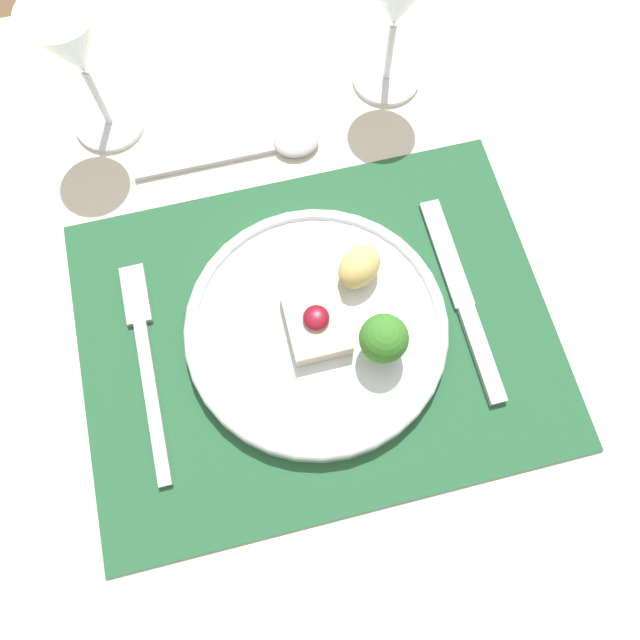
# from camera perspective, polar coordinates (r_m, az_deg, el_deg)

# --- Properties ---
(ground_plane) EXTENTS (8.00, 8.00, 0.00)m
(ground_plane) POSITION_cam_1_polar(r_m,az_deg,el_deg) (1.36, -0.15, -11.62)
(ground_plane) COLOR brown
(dining_table) EXTENTS (1.51, 0.94, 0.77)m
(dining_table) POSITION_cam_1_polar(r_m,az_deg,el_deg) (0.69, -0.29, -3.62)
(dining_table) COLOR beige
(dining_table) RESTS_ON ground_plane
(placemat) EXTENTS (0.45, 0.34, 0.00)m
(placemat) POSITION_cam_1_polar(r_m,az_deg,el_deg) (0.60, -0.33, -1.14)
(placemat) COLOR #235633
(placemat) RESTS_ON dining_table
(dinner_plate) EXTENTS (0.25, 0.25, 0.07)m
(dinner_plate) POSITION_cam_1_polar(r_m,az_deg,el_deg) (0.59, 0.34, -0.17)
(dinner_plate) COLOR silver
(dinner_plate) RESTS_ON placemat
(fork) EXTENTS (0.02, 0.22, 0.01)m
(fork) POSITION_cam_1_polar(r_m,az_deg,el_deg) (0.61, -15.71, -2.92)
(fork) COLOR #B2B2B7
(fork) RESTS_ON placemat
(knife) EXTENTS (0.02, 0.22, 0.01)m
(knife) POSITION_cam_1_polar(r_m,az_deg,el_deg) (0.62, 13.25, 0.83)
(knife) COLOR #B2B2B7
(knife) RESTS_ON placemat
(spoon) EXTENTS (0.20, 0.04, 0.01)m
(spoon) POSITION_cam_1_polar(r_m,az_deg,el_deg) (0.70, -4.40, 15.53)
(spoon) COLOR #B2B2B7
(spoon) RESTS_ON dining_table
(wine_glass_near) EXTENTS (0.08, 0.08, 0.15)m
(wine_glass_near) POSITION_cam_1_polar(r_m,az_deg,el_deg) (0.68, 7.02, 26.81)
(wine_glass_near) COLOR white
(wine_glass_near) RESTS_ON dining_table
(wine_glass_far) EXTENTS (0.08, 0.08, 0.15)m
(wine_glass_far) POSITION_cam_1_polar(r_m,az_deg,el_deg) (0.68, -21.53, 21.89)
(wine_glass_far) COLOR white
(wine_glass_far) RESTS_ON dining_table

